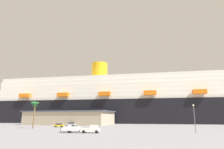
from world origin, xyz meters
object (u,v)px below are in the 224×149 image
(palm_tree, at_px, (35,106))
(small_boat_on_trailer, at_px, (73,129))
(pickup_truck, at_px, (91,129))
(street_lamp, at_px, (194,114))
(cruise_ship, at_px, (156,103))
(parked_car_silver_sedan, at_px, (71,124))
(parked_car_yellow_taxi, at_px, (59,125))

(palm_tree, bearing_deg, small_boat_on_trailer, -29.44)
(pickup_truck, xyz_separation_m, street_lamp, (29.51, 8.36, 4.30))
(palm_tree, bearing_deg, pickup_truck, -23.34)
(cruise_ship, xyz_separation_m, parked_car_silver_sedan, (-41.74, -50.78, -13.59))
(palm_tree, distance_m, street_lamp, 59.51)
(small_boat_on_trailer, distance_m, palm_tree, 29.00)
(small_boat_on_trailer, height_order, parked_car_silver_sedan, small_boat_on_trailer)
(street_lamp, height_order, parked_car_silver_sedan, street_lamp)
(parked_car_silver_sedan, relative_size, parked_car_yellow_taxi, 1.08)
(pickup_truck, xyz_separation_m, parked_car_silver_sedan, (-25.55, 36.91, -0.21))
(parked_car_yellow_taxi, bearing_deg, pickup_truck, -44.35)
(cruise_ship, relative_size, small_boat_on_trailer, 41.36)
(parked_car_yellow_taxi, bearing_deg, small_boat_on_trailer, -52.25)
(parked_car_silver_sedan, bearing_deg, parked_car_yellow_taxi, -87.91)
(cruise_ship, bearing_deg, palm_tree, -121.53)
(street_lamp, bearing_deg, small_boat_on_trailer, -165.15)
(palm_tree, distance_m, parked_car_silver_sedan, 25.69)
(street_lamp, xyz_separation_m, parked_car_yellow_taxi, (-54.60, 16.18, -4.51))
(parked_car_silver_sedan, xyz_separation_m, parked_car_yellow_taxi, (0.45, -12.38, -0.00))
(palm_tree, height_order, street_lamp, palm_tree)
(parked_car_silver_sedan, bearing_deg, street_lamp, -27.42)
(cruise_ship, relative_size, parked_car_yellow_taxi, 66.77)
(street_lamp, bearing_deg, pickup_truck, -164.19)
(pickup_truck, bearing_deg, palm_tree, 156.66)
(pickup_truck, bearing_deg, parked_car_silver_sedan, 124.68)
(small_boat_on_trailer, xyz_separation_m, parked_car_silver_sedan, (-20.15, 37.81, -0.13))
(street_lamp, xyz_separation_m, parked_car_silver_sedan, (-55.05, 28.56, -4.51))
(small_boat_on_trailer, bearing_deg, pickup_truck, 9.48)
(palm_tree, relative_size, street_lamp, 1.30)
(pickup_truck, height_order, parked_car_silver_sedan, pickup_truck)
(pickup_truck, bearing_deg, street_lamp, 15.81)
(parked_car_yellow_taxi, bearing_deg, parked_car_silver_sedan, 92.09)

